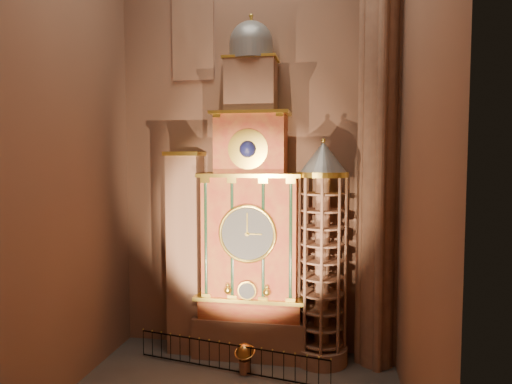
% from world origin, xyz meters
% --- Properties ---
extents(wall_back, '(22.00, 0.00, 22.00)m').
position_xyz_m(wall_back, '(0.00, 6.00, 11.00)').
color(wall_back, '#855E47').
rests_on(wall_back, floor).
extents(wall_left, '(0.00, 22.00, 22.00)m').
position_xyz_m(wall_left, '(-7.00, 0.00, 11.00)').
color(wall_left, '#855E47').
rests_on(wall_left, floor).
extents(wall_right, '(0.00, 22.00, 22.00)m').
position_xyz_m(wall_right, '(7.00, 0.00, 11.00)').
color(wall_right, '#855E47').
rests_on(wall_right, floor).
extents(astronomical_clock, '(5.60, 2.41, 16.70)m').
position_xyz_m(astronomical_clock, '(0.00, 4.96, 6.68)').
color(astronomical_clock, '#8C634C').
rests_on(astronomical_clock, floor).
extents(portrait_tower, '(1.80, 1.60, 10.20)m').
position_xyz_m(portrait_tower, '(-3.40, 4.98, 5.15)').
color(portrait_tower, '#8C634C').
rests_on(portrait_tower, floor).
extents(stair_turret, '(2.50, 2.50, 10.80)m').
position_xyz_m(stair_turret, '(3.50, 4.70, 5.27)').
color(stair_turret, '#8C634C').
rests_on(stair_turret, floor).
extents(gothic_pier, '(2.04, 2.04, 22.00)m').
position_xyz_m(gothic_pier, '(6.10, 5.00, 11.00)').
color(gothic_pier, '#8C634C').
rests_on(gothic_pier, floor).
extents(stained_glass_window, '(2.20, 0.14, 5.20)m').
position_xyz_m(stained_glass_window, '(-3.20, 5.92, 16.50)').
color(stained_glass_window, navy).
rests_on(stained_glass_window, wall_back).
extents(celestial_globe, '(1.17, 1.13, 1.40)m').
position_xyz_m(celestial_globe, '(0.08, 2.90, 0.84)').
color(celestial_globe, '#8C634C').
rests_on(celestial_globe, floor).
extents(iron_railing, '(9.25, 1.93, 1.28)m').
position_xyz_m(iron_railing, '(-0.64, 2.87, 0.70)').
color(iron_railing, black).
rests_on(iron_railing, floor).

